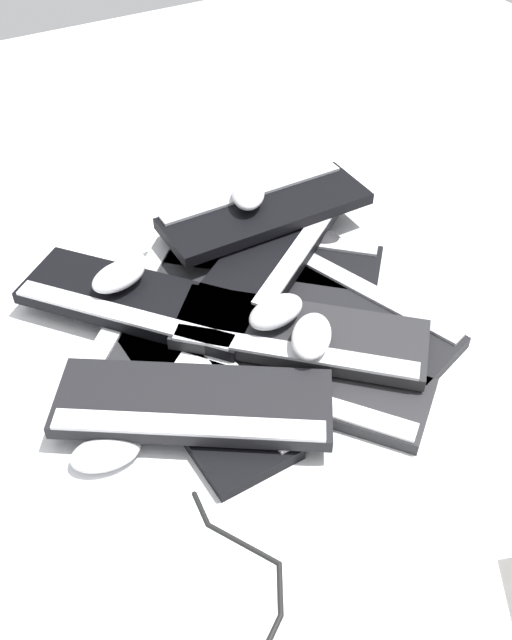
# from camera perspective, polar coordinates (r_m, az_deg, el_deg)

# --- Properties ---
(ground_plane) EXTENTS (3.20, 3.20, 0.00)m
(ground_plane) POSITION_cam_1_polar(r_m,az_deg,el_deg) (1.30, 0.88, -1.75)
(ground_plane) COLOR white
(keyboard_0) EXTENTS (0.44, 0.39, 0.03)m
(keyboard_0) POSITION_cam_1_polar(r_m,az_deg,el_deg) (1.22, 3.66, -4.68)
(keyboard_0) COLOR #232326
(keyboard_0) RESTS_ON ground
(keyboard_1) EXTENTS (0.46, 0.29, 0.03)m
(keyboard_1) POSITION_cam_1_polar(r_m,az_deg,el_deg) (1.35, 7.29, 0.99)
(keyboard_1) COLOR black
(keyboard_1) RESTS_ON ground
(keyboard_2) EXTENTS (0.41, 0.43, 0.03)m
(keyboard_2) POSITION_cam_1_polar(r_m,az_deg,el_deg) (1.46, 1.25, 5.04)
(keyboard_2) COLOR black
(keyboard_2) RESTS_ON ground
(keyboard_3) EXTENTS (0.42, 0.41, 0.03)m
(keyboard_3) POSITION_cam_1_polar(r_m,az_deg,el_deg) (1.36, -7.68, 1.15)
(keyboard_3) COLOR #232326
(keyboard_3) RESTS_ON ground
(keyboard_4) EXTENTS (0.45, 0.17, 0.03)m
(keyboard_4) POSITION_cam_1_polar(r_m,az_deg,el_deg) (1.22, -4.75, -4.93)
(keyboard_4) COLOR black
(keyboard_4) RESTS_ON ground
(keyboard_5) EXTENTS (0.36, 0.45, 0.03)m
(keyboard_5) POSITION_cam_1_polar(r_m,az_deg,el_deg) (1.14, -5.03, -6.73)
(keyboard_5) COLOR black
(keyboard_5) RESTS_ON keyboard_4
(keyboard_6) EXTENTS (0.41, 0.43, 0.03)m
(keyboard_6) POSITION_cam_1_polar(r_m,az_deg,el_deg) (1.25, 3.55, -1.23)
(keyboard_6) COLOR #232326
(keyboard_6) RESTS_ON keyboard_0
(keyboard_7) EXTENTS (0.43, 0.40, 0.03)m
(keyboard_7) POSITION_cam_1_polar(r_m,az_deg,el_deg) (1.33, -9.48, 1.48)
(keyboard_7) COLOR black
(keyboard_7) RESTS_ON keyboard_3
(keyboard_8) EXTENTS (0.38, 0.45, 0.03)m
(keyboard_8) POSITION_cam_1_polar(r_m,az_deg,el_deg) (1.45, 1.95, 6.34)
(keyboard_8) COLOR black
(keyboard_8) RESTS_ON keyboard_2
(keyboard_9) EXTENTS (0.15, 0.44, 0.03)m
(keyboard_9) POSITION_cam_1_polar(r_m,az_deg,el_deg) (1.49, 0.74, 8.81)
(keyboard_9) COLOR black
(keyboard_9) RESTS_ON keyboard_8
(mouse_0) EXTENTS (0.13, 0.12, 0.04)m
(mouse_0) POSITION_cam_1_polar(r_m,az_deg,el_deg) (1.50, 4.95, 6.43)
(mouse_0) COLOR black
(mouse_0) RESTS_ON ground
(mouse_1) EXTENTS (0.08, 0.12, 0.04)m
(mouse_1) POSITION_cam_1_polar(r_m,az_deg,el_deg) (1.14, -11.93, -10.35)
(mouse_1) COLOR silver
(mouse_1) RESTS_ON ground
(mouse_2) EXTENTS (0.13, 0.11, 0.04)m
(mouse_2) POSITION_cam_1_polar(r_m,az_deg,el_deg) (1.47, -0.61, 10.09)
(mouse_2) COLOR silver
(mouse_2) RESTS_ON keyboard_9
(mouse_3) EXTENTS (0.13, 0.12, 0.04)m
(mouse_3) POSITION_cam_1_polar(r_m,az_deg,el_deg) (1.20, 4.46, -1.30)
(mouse_3) COLOR silver
(mouse_3) RESTS_ON keyboard_6
(mouse_4) EXTENTS (0.09, 0.12, 0.04)m
(mouse_4) POSITION_cam_1_polar(r_m,az_deg,el_deg) (1.24, 1.61, 0.68)
(mouse_4) COLOR #B7B7BC
(mouse_4) RESTS_ON keyboard_6
(mouse_5) EXTENTS (0.09, 0.12, 0.04)m
(mouse_5) POSITION_cam_1_polar(r_m,az_deg,el_deg) (1.33, -10.93, 3.48)
(mouse_5) COLOR silver
(mouse_5) RESTS_ON keyboard_7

